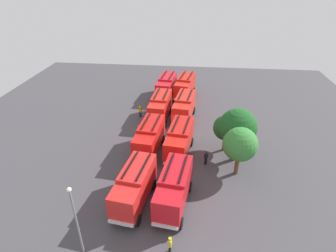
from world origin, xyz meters
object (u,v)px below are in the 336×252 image
object	(u,v)px
fire_truck_1	(160,106)
tree_1	(238,127)
fire_truck_7	(174,188)
fire_truck_3	(134,185)
firefighter_2	(170,244)
tree_0	(226,128)
fire_truck_2	(149,137)
lamppost	(76,217)
fire_truck_4	(185,86)
fire_truck_6	(179,139)
fire_truck_5	(184,107)
firefighter_1	(140,111)
traffic_cone_0	(139,125)
firefighter_0	(206,157)
tree_2	(240,144)
traffic_cone_1	(186,131)
fire_truck_0	(167,85)

from	to	relation	value
fire_truck_1	tree_1	distance (m)	14.33
fire_truck_7	tree_1	world-z (taller)	tree_1
fire_truck_1	fire_truck_3	xyz separation A→B (m)	(17.90, -0.22, 0.00)
firefighter_2	tree_0	distance (m)	16.49
tree_0	fire_truck_3	bearing A→B (deg)	-42.75
fire_truck_2	fire_truck_3	world-z (taller)	same
tree_1	lamppost	xyz separation A→B (m)	(14.16, -13.58, -0.50)
firefighter_2	fire_truck_4	bearing A→B (deg)	96.76
fire_truck_1	tree_0	xyz separation A→B (m)	(7.73, 9.18, 1.13)
fire_truck_6	lamppost	bearing A→B (deg)	-17.71
fire_truck_6	tree_1	world-z (taller)	tree_1
fire_truck_5	firefighter_1	distance (m)	6.94
fire_truck_2	traffic_cone_0	world-z (taller)	fire_truck_2
tree_0	tree_1	xyz separation A→B (m)	(1.98, 1.07, 1.29)
fire_truck_3	tree_1	size ratio (longest dim) A/B	1.10
firefighter_0	tree_2	bearing A→B (deg)	21.99
lamppost	firefighter_2	bearing A→B (deg)	96.08
fire_truck_3	traffic_cone_1	world-z (taller)	fire_truck_3
fire_truck_5	fire_truck_6	xyz separation A→B (m)	(9.38, -0.09, 0.00)
fire_truck_1	fire_truck_6	size ratio (longest dim) A/B	0.99
fire_truck_0	firefighter_2	size ratio (longest dim) A/B	4.47
fire_truck_0	tree_0	size ratio (longest dim) A/B	1.52
fire_truck_5	fire_truck_7	world-z (taller)	same
fire_truck_6	traffic_cone_1	world-z (taller)	fire_truck_6
firefighter_1	traffic_cone_0	size ratio (longest dim) A/B	3.01
firefighter_1	tree_1	xyz separation A→B (m)	(9.93, 13.45, 3.53)
traffic_cone_0	fire_truck_7	bearing A→B (deg)	23.64
fire_truck_4	fire_truck_7	xyz separation A→B (m)	(26.64, 0.25, 0.00)
tree_0	fire_truck_7	bearing A→B (deg)	-28.98
fire_truck_1	firefighter_0	size ratio (longest dim) A/B	4.07
tree_0	traffic_cone_1	bearing A→B (deg)	-126.59
fire_truck_1	traffic_cone_1	distance (m)	6.12
tree_2	traffic_cone_0	size ratio (longest dim) A/B	9.65
firefighter_0	traffic_cone_0	size ratio (longest dim) A/B	2.98
fire_truck_1	fire_truck_6	bearing A→B (deg)	25.24
fire_truck_5	fire_truck_6	world-z (taller)	same
traffic_cone_0	firefighter_1	bearing A→B (deg)	-174.02
fire_truck_5	firefighter_2	distance (m)	23.34
fire_truck_2	lamppost	size ratio (longest dim) A/B	1.06
fire_truck_5	traffic_cone_1	bearing A→B (deg)	14.96
firefighter_1	fire_truck_7	bearing A→B (deg)	29.83
lamppost	tree_1	bearing A→B (deg)	136.19
tree_0	traffic_cone_0	xyz separation A→B (m)	(-4.66, -12.03, -2.98)
fire_truck_2	fire_truck_4	world-z (taller)	same
fire_truck_7	firefighter_2	world-z (taller)	fire_truck_7
fire_truck_3	fire_truck_1	bearing A→B (deg)	-172.52
tree_1	traffic_cone_1	xyz separation A→B (m)	(-5.67, -6.04, -4.22)
fire_truck_2	tree_0	bearing A→B (deg)	103.66
firefighter_2	traffic_cone_0	bearing A→B (deg)	114.27
tree_2	firefighter_2	bearing A→B (deg)	-31.15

